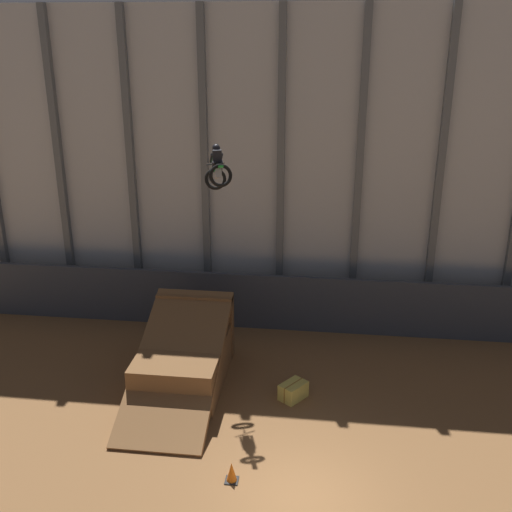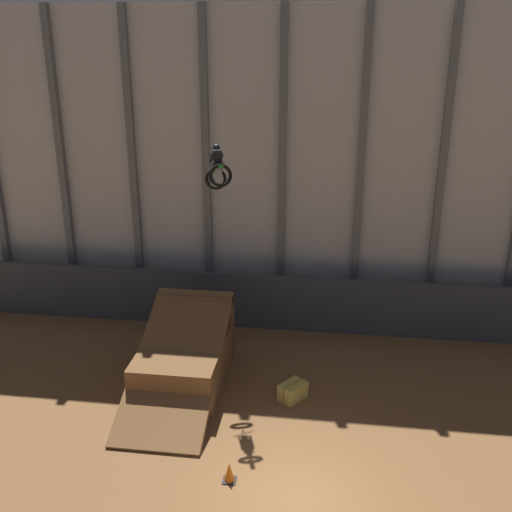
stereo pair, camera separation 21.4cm
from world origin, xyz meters
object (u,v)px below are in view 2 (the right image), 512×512
dirt_ramp (185,356)px  hay_bale_trackside (293,391)px  traffic_cone_near_ramp (229,472)px  rider_bike_solo (218,170)px

dirt_ramp → hay_bale_trackside: (3.80, -0.75, -0.59)m
dirt_ramp → traffic_cone_near_ramp: dirt_ramp is taller
hay_bale_trackside → dirt_ramp: bearing=168.8°
dirt_ramp → hay_bale_trackside: bearing=-11.2°
rider_bike_solo → traffic_cone_near_ramp: 9.19m
dirt_ramp → rider_bike_solo: bearing=42.6°
rider_bike_solo → traffic_cone_near_ramp: bearing=-95.4°
dirt_ramp → rider_bike_solo: rider_bike_solo is taller
dirt_ramp → hay_bale_trackside: 3.92m
traffic_cone_near_ramp → rider_bike_solo: bearing=102.6°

